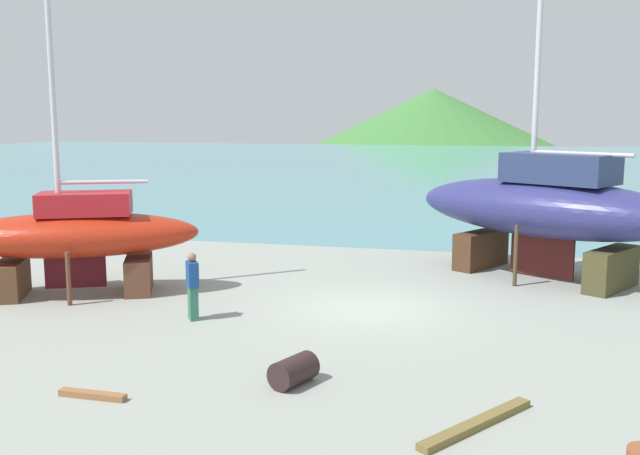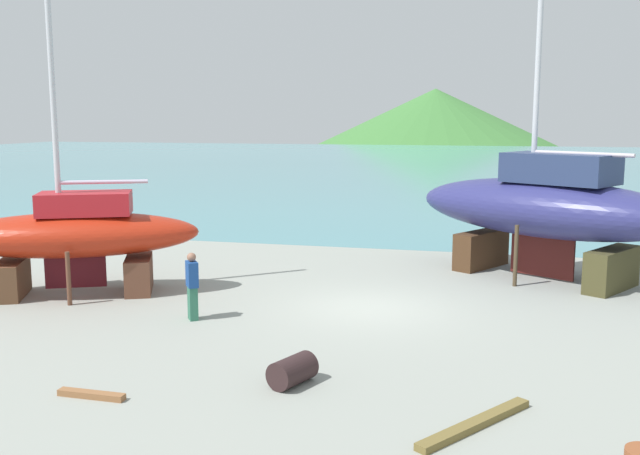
# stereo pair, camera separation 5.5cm
# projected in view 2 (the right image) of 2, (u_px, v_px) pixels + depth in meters

# --- Properties ---
(ground_plane) EXTENTS (47.43, 47.43, 0.00)m
(ground_plane) POSITION_uv_depth(u_px,v_px,m) (342.00, 350.00, 15.31)
(ground_plane) COLOR gray
(sea_water) EXTENTS (161.47, 96.08, 0.01)m
(sea_water) POSITION_uv_depth(u_px,v_px,m) (464.00, 165.00, 72.78)
(sea_water) COLOR teal
(sea_water) RESTS_ON ground
(headland_hill) EXTENTS (88.86, 88.86, 20.91)m
(headland_hill) POSITION_uv_depth(u_px,v_px,m) (434.00, 140.00, 148.01)
(headland_hill) COLOR #3F7A38
(headland_hill) RESTS_ON ground
(sailboat_far_slipway) EXTENTS (7.18, 4.83, 10.01)m
(sailboat_far_slipway) POSITION_uv_depth(u_px,v_px,m) (75.00, 236.00, 19.87)
(sailboat_far_slipway) COLOR brown
(sailboat_far_slipway) RESTS_ON ground
(sailboat_small_center) EXTENTS (8.91, 7.01, 13.12)m
(sailboat_small_center) POSITION_uv_depth(u_px,v_px,m) (546.00, 208.00, 21.77)
(sailboat_small_center) COLOR #472D1B
(sailboat_small_center) RESTS_ON ground
(worker) EXTENTS (0.45, 0.50, 1.67)m
(worker) POSITION_uv_depth(u_px,v_px,m) (192.00, 285.00, 17.47)
(worker) COLOR #306E54
(worker) RESTS_ON ground
(barrel_blue_faded) EXTENTS (0.86, 1.06, 0.54)m
(barrel_blue_faded) POSITION_uv_depth(u_px,v_px,m) (293.00, 371.00, 13.30)
(barrel_blue_faded) COLOR #2E1E1F
(barrel_blue_faded) RESTS_ON ground
(timber_short_skew) EXTENTS (1.75, 2.36, 0.12)m
(timber_short_skew) POSITION_uv_depth(u_px,v_px,m) (475.00, 424.00, 11.50)
(timber_short_skew) COLOR brown
(timber_short_skew) RESTS_ON ground
(timber_short_cross) EXTENTS (1.28, 0.21, 0.11)m
(timber_short_cross) POSITION_uv_depth(u_px,v_px,m) (91.00, 395.00, 12.71)
(timber_short_cross) COLOR brown
(timber_short_cross) RESTS_ON ground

